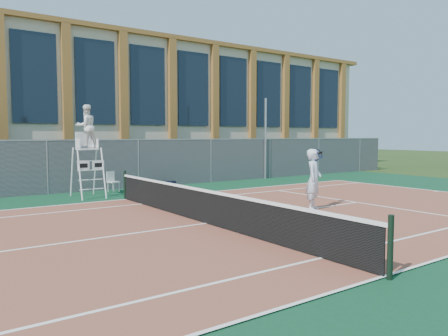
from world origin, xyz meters
TOP-DOWN VIEW (x-y plane):
  - ground at (0.00, 0.00)m, footprint 120.00×120.00m
  - apron at (0.00, 1.00)m, footprint 36.00×20.00m
  - tennis_court at (0.00, 0.00)m, footprint 23.77×10.97m
  - tennis_net at (0.00, 0.00)m, footprint 0.10×11.30m
  - fence at (0.00, 8.80)m, footprint 40.00×0.06m
  - hedge at (0.00, 10.00)m, footprint 40.00×1.40m
  - building at (0.00, 17.95)m, footprint 45.00×10.60m
  - steel_pole at (9.58, 8.70)m, footprint 0.12×0.12m
  - umpire_chair at (-0.94, 7.05)m, footprint 1.02×1.56m
  - plastic_chair at (0.44, 8.06)m, footprint 0.51×0.51m
  - sports_bag_near at (3.05, 8.09)m, footprint 0.70×0.31m
  - sports_bag_far at (3.30, 8.29)m, footprint 0.68×0.41m
  - tennis_player at (4.01, -0.15)m, footprint 1.13×0.86m

SIDE VIEW (x-z plane):
  - ground at x=0.00m, z-range 0.00..0.00m
  - apron at x=0.00m, z-range 0.00..0.01m
  - tennis_court at x=0.00m, z-range 0.01..0.03m
  - sports_bag_far at x=3.30m, z-range 0.01..0.26m
  - sports_bag_near at x=3.05m, z-range 0.01..0.30m
  - plastic_chair at x=0.44m, z-range 0.08..0.95m
  - tennis_net at x=0.00m, z-range -0.01..1.09m
  - tennis_player at x=4.01m, z-range 0.03..1.98m
  - fence at x=0.00m, z-range 0.00..2.20m
  - hedge at x=0.00m, z-range 0.00..2.20m
  - steel_pole at x=9.58m, z-range 0.00..4.46m
  - umpire_chair at x=-0.94m, z-range 0.84..4.47m
  - building at x=0.00m, z-range 0.03..8.26m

